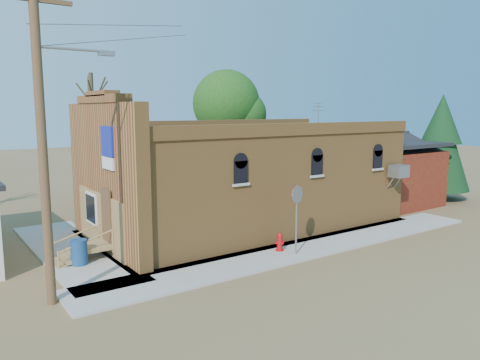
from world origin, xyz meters
TOP-DOWN VIEW (x-y plane):
  - ground at (0.00, 0.00)m, footprint 120.00×120.00m
  - sidewalk_south at (1.50, 0.90)m, footprint 19.00×2.20m
  - sidewalk_west at (-6.30, 6.00)m, footprint 2.60×10.00m
  - brick_bar at (1.64, 5.49)m, footprint 16.40×7.97m
  - red_shed at (11.50, 5.50)m, footprint 5.40×6.40m
  - utility_pole at (-8.14, 1.20)m, footprint 3.12×0.26m
  - tree_bare_near at (-3.00, 13.00)m, footprint 2.80×2.80m
  - tree_leafy at (6.00, 13.50)m, footprint 4.40×4.40m
  - evergreen_tree at (15.50, 4.00)m, footprint 3.60×3.60m
  - fire_hydrant at (0.30, 1.17)m, footprint 0.41×0.40m
  - stop_sign at (0.56, 0.52)m, footprint 0.71×0.26m
  - trash_barrel at (-6.58, 4.02)m, footprint 0.65×0.65m

SIDE VIEW (x-z plane):
  - ground at x=0.00m, z-range 0.00..0.00m
  - sidewalk_south at x=1.50m, z-range 0.00..0.08m
  - sidewalk_west at x=-6.30m, z-range 0.00..0.08m
  - fire_hydrant at x=0.30m, z-range 0.08..0.79m
  - trash_barrel at x=-6.58m, z-range 0.08..0.98m
  - stop_sign at x=0.56m, z-range 0.80..3.46m
  - red_shed at x=11.50m, z-range 0.12..4.42m
  - brick_bar at x=1.64m, z-range -0.81..5.49m
  - evergreen_tree at x=15.50m, z-range 0.46..6.96m
  - utility_pole at x=-8.14m, z-range 0.27..9.27m
  - tree_leafy at x=6.00m, z-range 1.86..10.01m
  - tree_bare_near at x=-3.00m, z-range 2.14..9.79m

